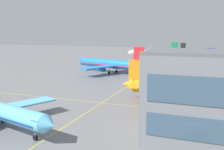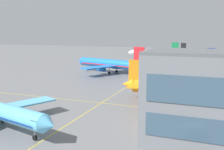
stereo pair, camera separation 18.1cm
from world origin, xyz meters
name	(u,v)px [view 2 (the right image)]	position (x,y,z in m)	size (l,w,h in m)	color
airliner_second_row	(187,88)	(20.95, 43.47, 3.77)	(35.46, 30.28, 11.03)	orange
airliner_third_row	(110,64)	(-16.47, 83.29, 4.26)	(39.40, 33.62, 12.47)	blue
airliner_far_left_stand	(187,60)	(14.17, 122.24, 3.57)	(33.27, 28.30, 10.45)	white
airliner_far_right_stand	(154,53)	(-11.30, 156.48, 4.03)	(38.00, 32.61, 11.81)	white
airliner_distant_taxiway	(199,52)	(18.04, 187.97, 3.51)	(32.87, 27.91, 10.28)	yellow
taxiway_markings	(65,126)	(0.00, 16.19, 0.00)	(126.94, 80.02, 0.01)	yellow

